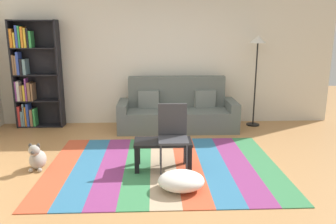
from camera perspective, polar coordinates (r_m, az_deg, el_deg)
name	(u,v)px	position (r m, az deg, el deg)	size (l,w,h in m)	color
ground_plane	(173,170)	(4.72, 0.86, -9.78)	(14.00, 14.00, 0.00)	#B27F4C
back_wall	(166,57)	(6.90, -0.29, 9.27)	(6.80, 0.10, 2.70)	silver
rug	(163,166)	(4.83, -0.82, -9.16)	(3.23, 2.44, 0.01)	#C64C2D
couch	(177,112)	(6.55, 1.58, 0.04)	(2.26, 0.80, 1.00)	#59605B
bookshelf	(31,76)	(7.11, -22.14, 5.69)	(0.90, 0.28, 2.08)	black
coffee_table	(163,146)	(4.66, -0.87, -5.79)	(0.79, 0.41, 0.40)	black
pouf	(181,181)	(4.13, 2.25, -11.55)	(0.56, 0.48, 0.22)	white
dog	(37,158)	(5.04, -21.27, -7.28)	(0.22, 0.35, 0.40)	#9E998E
standing_lamp	(257,51)	(6.83, 14.89, 9.93)	(0.32, 0.32, 1.78)	black
tv_remote	(169,141)	(4.57, 0.22, -5.00)	(0.04, 0.15, 0.02)	black
folding_chair	(173,131)	(4.62, 0.82, -3.26)	(0.40, 0.40, 0.90)	#38383D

